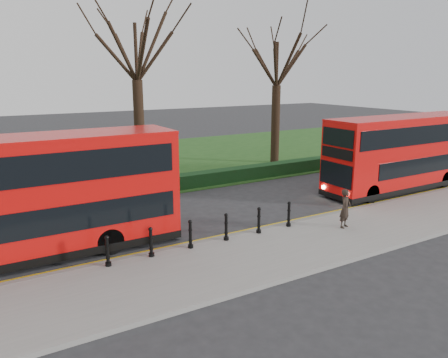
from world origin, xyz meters
TOP-DOWN VIEW (x-y plane):
  - ground at (0.00, 0.00)m, footprint 120.00×120.00m
  - pavement at (0.00, -3.00)m, footprint 60.00×4.00m
  - kerb at (0.00, -1.00)m, footprint 60.00×0.25m
  - grass_verge at (0.00, 15.00)m, footprint 60.00×18.00m
  - hedge at (0.00, 6.80)m, footprint 60.00×0.90m
  - yellow_line_outer at (0.00, -0.70)m, footprint 60.00×0.10m
  - yellow_line_inner at (0.00, -0.50)m, footprint 60.00×0.10m
  - tree_mid at (2.00, 10.00)m, footprint 6.86×6.86m
  - tree_right at (12.00, 10.00)m, footprint 6.36×6.36m
  - bollard_row at (0.40, -1.35)m, footprint 7.61×0.15m
  - bus_lead at (-5.48, 0.97)m, footprint 10.60×2.44m
  - bus_rear at (13.67, 0.62)m, footprint 10.11×2.32m
  - pedestrian at (6.00, -2.60)m, footprint 0.67×0.55m

SIDE VIEW (x-z plane):
  - ground at x=0.00m, z-range 0.00..0.00m
  - yellow_line_outer at x=0.00m, z-range 0.00..0.01m
  - yellow_line_inner at x=0.00m, z-range 0.00..0.01m
  - grass_verge at x=0.00m, z-range 0.00..0.06m
  - pavement at x=0.00m, z-range 0.00..0.15m
  - kerb at x=0.00m, z-range -0.01..0.15m
  - hedge at x=0.00m, z-range 0.00..0.80m
  - bollard_row at x=0.40m, z-range 0.15..1.15m
  - pedestrian at x=6.00m, z-range 0.15..1.74m
  - bus_rear at x=13.67m, z-range 0.02..4.03m
  - bus_lead at x=-5.48m, z-range 0.02..4.23m
  - tree_right at x=12.00m, z-range 2.24..12.18m
  - tree_mid at x=2.00m, z-range 2.43..13.15m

